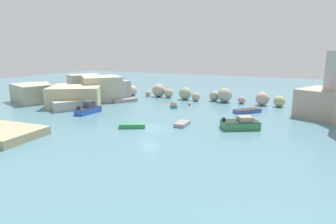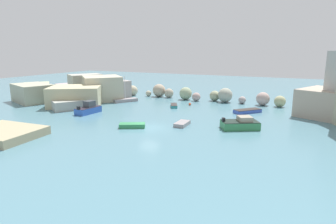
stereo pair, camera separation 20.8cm
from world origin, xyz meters
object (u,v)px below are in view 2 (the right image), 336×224
at_px(moored_boat_4, 88,109).
at_px(stone_dock, 3,133).
at_px(moored_boat_1, 182,124).
at_px(moored_boat_0, 240,124).
at_px(moored_boat_5, 247,111).
at_px(moored_boat_2, 125,100).
at_px(moored_boat_3, 132,125).
at_px(channel_buoy, 190,104).
at_px(moored_boat_6, 174,106).

bearing_deg(moored_boat_4, stone_dock, -176.10).
bearing_deg(moored_boat_1, moored_boat_0, 101.17).
relative_size(moored_boat_0, moored_boat_4, 1.20).
distance_m(stone_dock, moored_boat_5, 33.97).
xyz_separation_m(moored_boat_0, moored_boat_1, (-7.24, -1.73, -0.38)).
relative_size(moored_boat_2, moored_boat_3, 1.40).
distance_m(channel_buoy, moored_boat_0, 16.37).
bearing_deg(moored_boat_0, moored_boat_3, 173.92).
height_order(moored_boat_4, moored_boat_6, moored_boat_4).
xyz_separation_m(moored_boat_2, moored_boat_4, (0.58, -11.06, 0.38)).
bearing_deg(channel_buoy, moored_boat_0, -45.68).
height_order(channel_buoy, moored_boat_4, moored_boat_4).
xyz_separation_m(stone_dock, moored_boat_0, (23.58, 15.38, 0.14)).
distance_m(moored_boat_0, moored_boat_3, 13.75).
height_order(channel_buoy, moored_boat_3, moored_boat_3).
bearing_deg(moored_boat_5, moored_boat_3, -176.29).
relative_size(moored_boat_3, moored_boat_5, 0.80).
distance_m(moored_boat_1, moored_boat_5, 13.27).
xyz_separation_m(channel_buoy, moored_boat_4, (-12.01, -13.00, 0.46)).
bearing_deg(moored_boat_3, moored_boat_6, -114.48).
height_order(stone_dock, moored_boat_2, moored_boat_2).
height_order(stone_dock, moored_boat_5, stone_dock).
bearing_deg(moored_boat_4, moored_boat_1, -87.09).
bearing_deg(moored_boat_6, channel_buoy, 114.87).
xyz_separation_m(moored_boat_1, moored_boat_6, (-6.20, 10.95, -0.00)).
relative_size(stone_dock, moored_boat_5, 1.82).
distance_m(stone_dock, moored_boat_4, 14.08).
bearing_deg(moored_boat_1, moored_boat_6, -152.77).
distance_m(stone_dock, moored_boat_6, 26.60).
distance_m(moored_boat_1, moored_boat_4, 16.22).
relative_size(stone_dock, moored_boat_3, 2.28).
bearing_deg(moored_boat_6, moored_boat_3, -23.03).
bearing_deg(moored_boat_5, channel_buoy, 121.38).
distance_m(stone_dock, moored_boat_3, 14.79).
relative_size(moored_boat_1, moored_boat_4, 0.67).
xyz_separation_m(stone_dock, moored_boat_6, (10.14, 24.59, -0.24)).
relative_size(moored_boat_1, moored_boat_3, 0.81).
bearing_deg(moored_boat_5, moored_boat_0, -133.74).
bearing_deg(moored_boat_2, moored_boat_4, 33.84).
xyz_separation_m(moored_boat_4, moored_boat_6, (10.00, 10.51, -0.46)).
distance_m(moored_boat_5, moored_boat_6, 12.54).
distance_m(moored_boat_3, moored_boat_6, 14.69).
xyz_separation_m(moored_boat_4, moored_boat_5, (22.52, 11.23, -0.41)).
height_order(channel_buoy, moored_boat_1, moored_boat_1).
bearing_deg(moored_boat_6, moored_boat_4, -69.83).
relative_size(channel_buoy, moored_boat_3, 0.13).
bearing_deg(channel_buoy, stone_dock, -114.16).
bearing_deg(moored_boat_3, channel_buoy, -121.66).
distance_m(channel_buoy, moored_boat_1, 14.08).
bearing_deg(moored_boat_5, moored_boat_6, 134.25).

